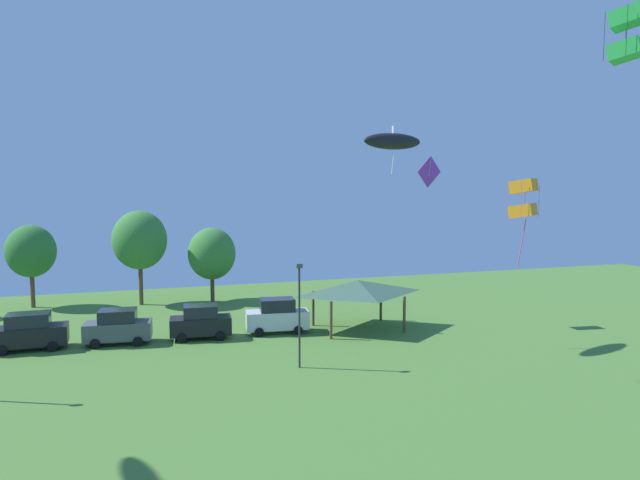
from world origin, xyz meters
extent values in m
ellipsoid|color=black|center=(12.95, 33.99, 13.23)|extent=(4.93, 2.45, 1.16)
cube|color=white|center=(12.95, 33.99, 13.53)|extent=(0.11, 0.16, 1.35)
cylinder|color=white|center=(12.95, 33.99, 11.72)|extent=(0.22, 0.11, 1.20)
cube|color=purple|center=(17.88, 38.04, 11.43)|extent=(2.29, 0.64, 2.35)
cylinder|color=white|center=(17.88, 38.02, 11.43)|extent=(0.08, 0.39, 2.12)
cube|color=green|center=(18.51, 21.24, 17.96)|extent=(1.94, 1.97, 1.01)
cube|color=green|center=(18.51, 21.24, 16.49)|extent=(1.94, 1.97, 1.01)
cylinder|color=black|center=(17.88, 20.60, 17.22)|extent=(0.02, 0.02, 2.21)
cylinder|color=black|center=(17.88, 21.87, 17.22)|extent=(0.02, 0.02, 2.21)
cylinder|color=black|center=(19.15, 21.87, 17.22)|extent=(0.02, 0.02, 2.21)
cube|color=orange|center=(16.45, 25.44, 10.32)|extent=(1.69, 1.71, 0.82)
cube|color=orange|center=(16.45, 25.44, 9.03)|extent=(1.69, 1.71, 0.82)
cylinder|color=#E54C93|center=(15.89, 24.88, 9.67)|extent=(0.02, 0.02, 1.93)
cylinder|color=#E54C93|center=(17.01, 24.88, 9.67)|extent=(0.02, 0.02, 1.93)
cylinder|color=#E54C93|center=(15.89, 25.99, 9.67)|extent=(0.02, 0.02, 1.93)
cylinder|color=#E54C93|center=(17.01, 25.99, 9.67)|extent=(0.02, 0.02, 1.93)
cylinder|color=#E54C93|center=(16.45, 25.44, 7.32)|extent=(0.28, 0.36, 2.59)
cube|color=black|center=(-9.56, 39.58, 0.92)|extent=(4.60, 1.95, 1.20)
cube|color=#1E232D|center=(-9.56, 39.58, 1.95)|extent=(2.55, 1.75, 0.84)
cylinder|color=black|center=(-8.12, 38.70, 0.32)|extent=(0.65, 0.24, 0.64)
cylinder|color=black|center=(-8.17, 40.53, 0.32)|extent=(0.65, 0.24, 0.64)
cylinder|color=black|center=(-10.95, 38.63, 0.32)|extent=(0.65, 0.24, 0.64)
cylinder|color=black|center=(-10.99, 40.46, 0.32)|extent=(0.65, 0.24, 0.64)
cube|color=#4C5156|center=(-4.24, 39.31, 0.90)|extent=(4.39, 2.26, 1.16)
cube|color=#1E232D|center=(-4.24, 39.31, 1.89)|extent=(2.49, 1.91, 0.81)
cylinder|color=black|center=(-3.03, 38.26, 0.32)|extent=(0.66, 0.29, 0.64)
cylinder|color=black|center=(-2.84, 40.07, 0.32)|extent=(0.66, 0.29, 0.64)
cylinder|color=black|center=(-5.64, 38.54, 0.32)|extent=(0.66, 0.29, 0.64)
cylinder|color=black|center=(-5.44, 40.35, 0.32)|extent=(0.66, 0.29, 0.64)
cube|color=black|center=(1.09, 38.98, 0.90)|extent=(4.23, 2.19, 1.17)
cube|color=#1E232D|center=(1.09, 38.98, 1.89)|extent=(2.39, 1.87, 0.82)
cylinder|color=black|center=(2.25, 37.96, 0.32)|extent=(0.66, 0.28, 0.64)
cylinder|color=black|center=(2.43, 39.75, 0.32)|extent=(0.66, 0.28, 0.64)
cylinder|color=black|center=(-0.26, 38.21, 0.32)|extent=(0.66, 0.28, 0.64)
cylinder|color=black|center=(-0.08, 40.00, 0.32)|extent=(0.66, 0.28, 0.64)
cube|color=silver|center=(6.41, 38.82, 0.95)|extent=(4.56, 2.29, 1.26)
cube|color=#1E232D|center=(6.41, 38.82, 2.02)|extent=(2.59, 1.90, 0.88)
cylinder|color=black|center=(7.64, 37.78, 0.32)|extent=(0.66, 0.30, 0.64)
cylinder|color=black|center=(7.86, 39.51, 0.32)|extent=(0.66, 0.30, 0.64)
cylinder|color=black|center=(4.95, 38.13, 0.32)|extent=(0.66, 0.30, 0.64)
cylinder|color=black|center=(5.18, 39.86, 0.32)|extent=(0.66, 0.30, 0.64)
cylinder|color=brown|center=(9.47, 36.05, 1.30)|extent=(0.20, 0.20, 2.60)
cylinder|color=brown|center=(14.98, 36.05, 1.30)|extent=(0.20, 0.20, 2.60)
cylinder|color=brown|center=(9.47, 40.04, 1.30)|extent=(0.20, 0.20, 2.60)
cylinder|color=brown|center=(14.98, 40.04, 1.30)|extent=(0.20, 0.20, 2.60)
pyramid|color=#3D604C|center=(12.22, 38.05, 3.10)|extent=(7.13, 5.16, 1.00)
cylinder|color=#2D2D33|center=(5.68, 30.77, 2.87)|extent=(0.12, 0.12, 5.75)
cube|color=#4C4C51|center=(5.68, 30.77, 5.87)|extent=(0.36, 0.20, 0.24)
cylinder|color=brown|center=(-11.41, 53.85, 1.67)|extent=(0.36, 0.36, 3.35)
ellipsoid|color=#337533|center=(-11.41, 53.85, 4.88)|extent=(4.07, 4.07, 4.48)
cylinder|color=brown|center=(-2.56, 52.18, 1.98)|extent=(0.36, 0.36, 3.97)
ellipsoid|color=#3D7F38|center=(-2.56, 52.18, 5.72)|extent=(4.68, 4.68, 5.14)
cylinder|color=brown|center=(3.61, 51.71, 1.38)|extent=(0.36, 0.36, 2.76)
ellipsoid|color=#3D7F38|center=(3.61, 51.71, 4.36)|extent=(4.26, 4.26, 4.68)
camera|label=1|loc=(-3.24, 0.26, 10.21)|focal=32.00mm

